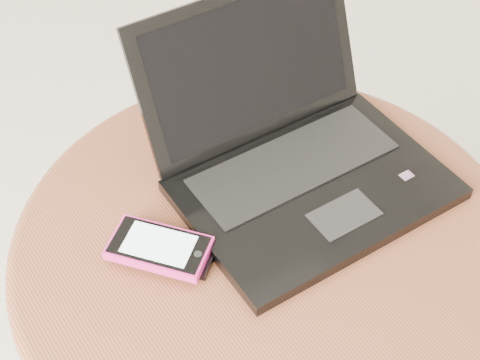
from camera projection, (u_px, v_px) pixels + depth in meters
table at (267, 285)px, 0.96m from camera, size 0.65×0.65×0.51m
laptop at (295, 153)px, 0.92m from camera, size 0.34×0.32×0.21m
phone_black at (169, 248)px, 0.85m from camera, size 0.12×0.13×0.01m
phone_pink at (159, 248)px, 0.84m from camera, size 0.12×0.13×0.01m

